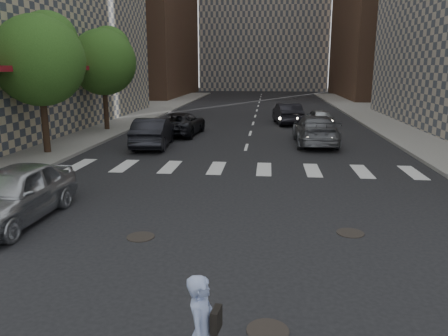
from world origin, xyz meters
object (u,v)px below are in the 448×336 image
Objects in this scene: silver_sedan at (13,194)px; traffic_car_e at (287,113)px; traffic_car_d at (319,118)px; traffic_car_a at (153,132)px; skateboarder at (203,334)px; tree_b at (41,56)px; tree_c at (104,59)px; traffic_car_b at (315,130)px; traffic_car_c at (181,124)px.

silver_sedan reaches higher than traffic_car_e.
traffic_car_a is at bearing 35.32° from traffic_car_d.
skateboarder is 18.40m from traffic_car_a.
tree_b reaches higher than traffic_car_e.
tree_b is 8.00m from tree_c.
tree_b is at bearing 39.54° from traffic_car_e.
silver_sedan is at bearing 54.15° from traffic_car_b.
tree_b reaches higher than silver_sedan.
tree_b reaches higher than traffic_car_a.
traffic_car_c is at bearing 53.09° from tree_b.
traffic_car_d is 0.79× the size of traffic_car_e.
traffic_car_b is (8.64, 1.65, 0.02)m from traffic_car_a.
silver_sedan is at bearing 81.52° from traffic_car_a.
tree_b is at bearing 131.80° from skateboarder.
tree_c is 6.60m from traffic_car_c.
skateboarder is at bearing -42.95° from silver_sedan.
tree_c is (0.00, 8.00, 0.00)m from tree_b.
traffic_car_c is 1.33× the size of traffic_car_d.
skateboarder is at bearing -56.99° from tree_b.
traffic_car_b reaches higher than traffic_car_a.
tree_b is 10.58m from silver_sedan.
traffic_car_d is (10.48, 20.73, -0.15)m from silver_sedan.
skateboarder is 8.57m from silver_sedan.
traffic_car_e is at bearing -134.95° from traffic_car_c.
traffic_car_b is at bearing 17.55° from tree_b.
traffic_car_b is at bearing 165.11° from traffic_car_c.
traffic_car_a is 0.96× the size of traffic_car_c.
traffic_car_c reaches higher than traffic_car_d.
silver_sedan is 16.33m from traffic_car_b.
skateboarder is at bearing 79.80° from traffic_car_b.
traffic_car_c is 1.05× the size of traffic_car_e.
traffic_car_d is (14.16, 3.59, -4.01)m from tree_c.
traffic_car_c is 9.09m from traffic_car_e.
traffic_car_b reaches higher than silver_sedan.
tree_c is at bearing -54.84° from traffic_car_a.
tree_b is 1.40× the size of traffic_car_e.
traffic_car_c is 10.17m from traffic_car_d.
traffic_car_e is (8.30, 22.00, -0.01)m from silver_sedan.
traffic_car_b is 1.12× the size of traffic_car_c.
tree_c is 17.95m from silver_sedan.
traffic_car_a is at bearing 29.00° from tree_b.
traffic_car_a is at bearing 115.51° from skateboarder.
tree_c is 14.24m from traffic_car_b.
tree_c reaches higher than traffic_car_d.
silver_sedan is 0.83× the size of traffic_car_b.
traffic_car_b is at bearing -173.49° from traffic_car_a.
skateboarder is 27.05m from traffic_car_d.
traffic_car_b reaches higher than traffic_car_e.
silver_sedan is (3.68, -17.14, -3.86)m from tree_c.
tree_c is 1.77× the size of traffic_car_d.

